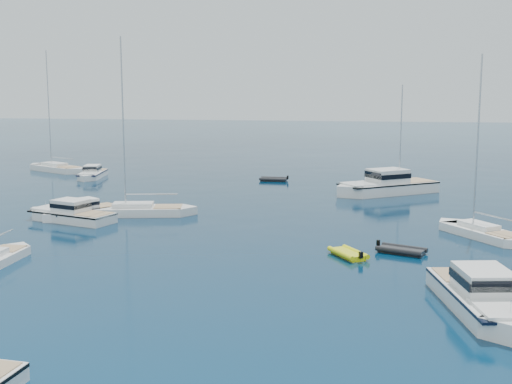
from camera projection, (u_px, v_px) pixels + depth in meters
ground at (179, 301)px, 36.35m from camera, size 400.00×400.00×0.00m
motor_cruiser_right at (483, 312)px, 34.66m from camera, size 5.50×11.55×2.91m
motor_cruiser_left at (82, 217)px, 60.06m from camera, size 6.58×8.04×2.11m
motor_cruiser_centre at (70, 221)px, 58.24m from camera, size 9.87×5.66×2.48m
motor_cruiser_distant at (385, 194)px, 73.23m from camera, size 13.22×11.11×3.50m
motor_cruiser_horizon at (92, 178)px, 85.97m from camera, size 3.80×8.49×2.15m
sailboat_mid_r at (482, 237)px, 52.00m from camera, size 7.91×9.79×14.84m
sailboat_mid_l at (138, 215)px, 61.00m from camera, size 11.83×5.34×16.85m
sailboat_centre at (391, 192)px, 74.03m from camera, size 8.77×4.16×12.47m
sailboat_far_l at (57, 171)px, 92.83m from camera, size 11.93×8.33×17.47m
tender_yellow at (348, 257)px, 45.93m from camera, size 3.39×3.85×0.95m
tender_grey_near at (401, 253)px, 46.90m from camera, size 4.02×3.15×0.95m
tender_grey_far at (274, 181)px, 83.12m from camera, size 3.67×2.09×0.95m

